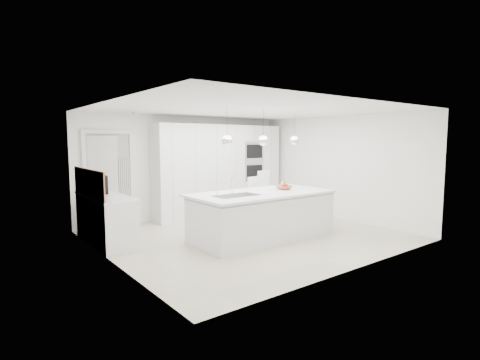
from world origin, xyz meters
TOP-DOWN VIEW (x-y plane):
  - floor at (0.00, 0.00)m, footprint 5.50×5.50m
  - wall_back at (0.00, 2.50)m, footprint 5.50×0.00m
  - wall_left at (-2.75, 0.00)m, footprint 0.00×5.00m
  - ceiling at (0.00, 0.00)m, footprint 5.50×5.50m
  - tall_cabinets at (0.80, 2.20)m, footprint 3.60×0.60m
  - oven_stack at (1.70, 1.89)m, footprint 0.62×0.04m
  - doorway_frame at (-1.95, 2.47)m, footprint 1.11×0.08m
  - hallway_door at (-2.20, 2.42)m, footprint 0.76×0.38m
  - radiator at (-1.63, 2.46)m, footprint 0.32×0.04m
  - left_base_cabinets at (-2.45, 1.20)m, footprint 0.60×1.80m
  - left_worktop at (-2.45, 1.20)m, footprint 0.62×1.82m
  - oak_backsplash at (-2.74, 1.20)m, footprint 0.02×1.80m
  - island_base at (0.10, -0.30)m, footprint 2.80×1.20m
  - island_worktop at (0.10, -0.25)m, footprint 2.84×1.40m
  - island_sink at (-0.55, -0.30)m, footprint 0.84×0.44m
  - island_tap at (-0.50, -0.10)m, footprint 0.02×0.02m
  - pendant_left at (-0.75, -0.30)m, footprint 0.20×0.20m
  - pendant_mid at (0.10, -0.30)m, footprint 0.20×0.20m
  - pendant_right at (0.95, -0.30)m, footprint 0.20×0.20m
  - fruit_bowl at (0.74, -0.22)m, footprint 0.33×0.33m
  - espresso_machine at (-2.43, 1.44)m, footprint 0.28×0.36m
  - bar_stool_left at (0.65, 0.52)m, footprint 0.43×0.55m
  - bar_stool_right at (1.11, 0.68)m, footprint 0.46×0.59m
  - apple_a at (0.79, -0.22)m, footprint 0.09×0.09m
  - apple_b at (0.72, -0.24)m, footprint 0.08×0.08m
  - apple_c at (0.75, -0.25)m, footprint 0.08×0.08m
  - apple_extra_3 at (0.79, -0.18)m, footprint 0.09×0.09m
  - banana_bunch at (0.76, -0.21)m, footprint 0.24×0.17m

SIDE VIEW (x-z plane):
  - floor at x=0.00m, z-range 0.00..0.00m
  - left_base_cabinets at x=-2.45m, z-range 0.00..0.86m
  - island_base at x=0.10m, z-range 0.00..0.86m
  - bar_stool_left at x=0.65m, z-range 0.00..1.09m
  - bar_stool_right at x=1.11m, z-range 0.00..1.20m
  - island_sink at x=-0.55m, z-range 0.73..0.91m
  - radiator at x=-1.63m, z-range 0.15..1.55m
  - left_worktop at x=-2.45m, z-range 0.86..0.90m
  - island_worktop at x=0.10m, z-range 0.86..0.90m
  - fruit_bowl at x=0.74m, z-range 0.90..0.98m
  - apple_b at x=0.72m, z-range 0.93..1.01m
  - apple_c at x=0.75m, z-range 0.93..1.01m
  - apple_extra_3 at x=0.79m, z-range 0.93..1.02m
  - apple_a at x=0.79m, z-range 0.93..1.02m
  - hallway_door at x=-2.20m, z-range 0.00..2.00m
  - banana_bunch at x=0.76m, z-range 0.91..1.13m
  - doorway_frame at x=-1.95m, z-range -0.04..2.09m
  - island_tap at x=-0.50m, z-range 0.90..1.20m
  - espresso_machine at x=-2.43m, z-range 0.90..1.24m
  - tall_cabinets at x=0.80m, z-range 0.00..2.30m
  - oak_backsplash at x=-2.74m, z-range 0.90..1.40m
  - wall_back at x=0.00m, z-range -1.50..4.00m
  - wall_left at x=-2.75m, z-range -1.25..3.75m
  - oven_stack at x=1.70m, z-range 0.83..1.88m
  - pendant_left at x=-0.75m, z-range 1.80..2.00m
  - pendant_mid at x=0.10m, z-range 1.80..2.00m
  - pendant_right at x=0.95m, z-range 1.80..2.00m
  - ceiling at x=0.00m, z-range 2.50..2.50m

